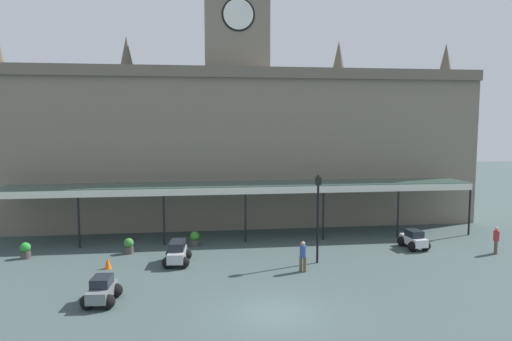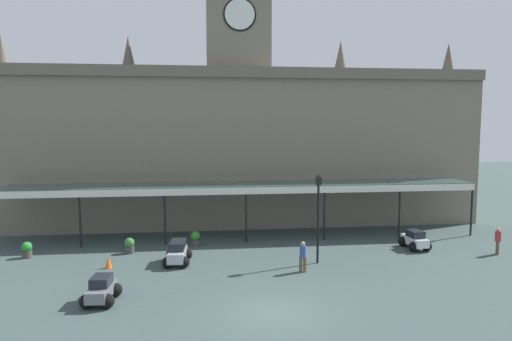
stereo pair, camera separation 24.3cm
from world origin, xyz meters
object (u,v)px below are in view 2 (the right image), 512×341
at_px(car_white_sedan, 415,241).
at_px(planter_by_canopy, 27,250).
at_px(pedestrian_beside_cars, 303,255).
at_px(planter_forecourt_centre, 130,245).
at_px(victorian_lamppost, 318,209).
at_px(pedestrian_near_entrance, 498,240).
at_px(traffic_cone, 108,262).
at_px(planter_near_kerb, 195,239).
at_px(car_grey_sedan, 101,291).
at_px(car_silver_estate, 178,254).

distance_m(car_white_sedan, planter_by_canopy, 23.86).
height_order(pedestrian_beside_cars, planter_forecourt_centre, pedestrian_beside_cars).
height_order(car_white_sedan, victorian_lamppost, victorian_lamppost).
relative_size(pedestrian_near_entrance, victorian_lamppost, 0.33).
height_order(traffic_cone, planter_near_kerb, planter_near_kerb).
relative_size(car_grey_sedan, planter_near_kerb, 2.20).
relative_size(car_silver_estate, planter_by_canopy, 2.41).
height_order(pedestrian_near_entrance, planter_near_kerb, pedestrian_near_entrance).
relative_size(pedestrian_near_entrance, planter_by_canopy, 1.74).
bearing_deg(car_silver_estate, planter_near_kerb, 75.34).
bearing_deg(pedestrian_near_entrance, car_silver_estate, 178.67).
distance_m(car_white_sedan, pedestrian_beside_cars, 8.90).
height_order(pedestrian_near_entrance, pedestrian_beside_cars, same).
height_order(victorian_lamppost, planter_near_kerb, victorian_lamppost).
distance_m(pedestrian_near_entrance, victorian_lamppost, 11.58).
distance_m(pedestrian_near_entrance, planter_by_canopy, 28.41).
bearing_deg(pedestrian_near_entrance, car_grey_sedan, -167.53).
height_order(car_grey_sedan, pedestrian_beside_cars, pedestrian_beside_cars).
height_order(traffic_cone, planter_forecourt_centre, planter_forecourt_centre).
xyz_separation_m(car_silver_estate, pedestrian_near_entrance, (19.31, -0.45, 0.34)).
xyz_separation_m(traffic_cone, planter_near_kerb, (4.73, 4.12, 0.17)).
bearing_deg(pedestrian_beside_cars, planter_by_canopy, 164.02).
bearing_deg(car_white_sedan, pedestrian_near_entrance, -22.21).
xyz_separation_m(pedestrian_near_entrance, planter_by_canopy, (-28.28, 2.65, -0.42)).
height_order(car_grey_sedan, victorian_lamppost, victorian_lamppost).
xyz_separation_m(car_grey_sedan, planter_by_canopy, (-5.87, 7.61, -0.01)).
xyz_separation_m(car_white_sedan, pedestrian_near_entrance, (4.43, -1.81, 0.41)).
distance_m(pedestrian_beside_cars, planter_near_kerb, 8.36).
xyz_separation_m(car_grey_sedan, pedestrian_beside_cars, (9.87, 3.10, 0.41)).
relative_size(victorian_lamppost, planter_near_kerb, 5.31).
relative_size(car_silver_estate, planter_near_kerb, 2.41).
bearing_deg(traffic_cone, victorian_lamppost, -2.11).
height_order(car_grey_sedan, planter_by_canopy, car_grey_sedan).
relative_size(pedestrian_beside_cars, planter_by_canopy, 1.74).
relative_size(pedestrian_near_entrance, planter_forecourt_centre, 1.74).
bearing_deg(car_silver_estate, victorian_lamppost, -6.15).
height_order(planter_by_canopy, planter_near_kerb, same).
bearing_deg(car_grey_sedan, car_silver_estate, 60.18).
distance_m(pedestrian_near_entrance, traffic_cone, 23.08).
xyz_separation_m(victorian_lamppost, planter_forecourt_centre, (-11.00, 3.32, -2.67)).
height_order(planter_by_canopy, planter_forecourt_centre, same).
distance_m(pedestrian_beside_cars, planter_by_canopy, 16.38).
bearing_deg(car_grey_sedan, victorian_lamppost, 22.35).
relative_size(car_white_sedan, planter_by_canopy, 2.19).
relative_size(victorian_lamppost, planter_by_canopy, 5.31).
distance_m(car_silver_estate, planter_by_canopy, 9.24).
bearing_deg(planter_forecourt_centre, car_white_sedan, -3.53).
distance_m(car_silver_estate, victorian_lamppost, 8.41).
bearing_deg(victorian_lamppost, car_white_sedan, 17.78).
bearing_deg(planter_near_kerb, car_white_sedan, -9.51).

